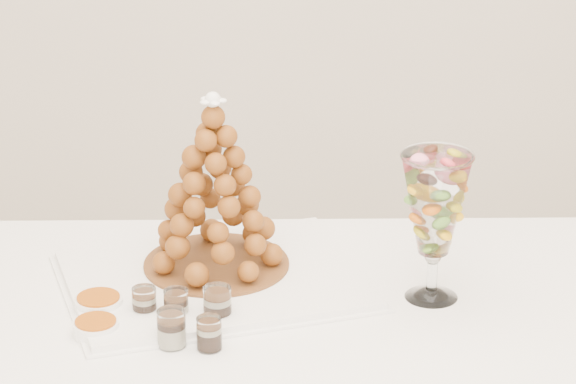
{
  "coord_description": "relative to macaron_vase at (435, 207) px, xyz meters",
  "views": [
    {
      "loc": [
        0.02,
        -2.41,
        2.09
      ],
      "look_at": [
        -0.02,
        0.22,
        0.99
      ],
      "focal_mm": 85.0,
      "sensor_mm": 36.0,
      "label": 1
    }
  ],
  "objects": [
    {
      "name": "lace_tray",
      "position": [
        -0.46,
        0.05,
        -0.2
      ],
      "size": [
        0.73,
        0.63,
        0.02
      ],
      "primitive_type": "cube",
      "rotation": [
        0.0,
        0.0,
        0.32
      ],
      "color": "white",
      "rests_on": "buffet_table"
    },
    {
      "name": "macaron_vase",
      "position": [
        0.0,
        0.0,
        0.0
      ],
      "size": [
        0.15,
        0.15,
        0.32
      ],
      "color": "white",
      "rests_on": "buffet_table"
    },
    {
      "name": "verrine_a",
      "position": [
        -0.59,
        -0.1,
        -0.17
      ],
      "size": [
        0.06,
        0.06,
        0.07
      ],
      "primitive_type": "cylinder",
      "rotation": [
        0.0,
        0.0,
        0.17
      ],
      "color": "white",
      "rests_on": "buffet_table"
    },
    {
      "name": "verrine_b",
      "position": [
        -0.53,
        -0.11,
        -0.17
      ],
      "size": [
        0.06,
        0.06,
        0.07
      ],
      "primitive_type": "cylinder",
      "rotation": [
        0.0,
        0.0,
        0.2
      ],
      "color": "white",
      "rests_on": "buffet_table"
    },
    {
      "name": "verrine_c",
      "position": [
        -0.44,
        -0.12,
        -0.17
      ],
      "size": [
        0.06,
        0.06,
        0.08
      ],
      "primitive_type": "cylinder",
      "rotation": [
        0.0,
        0.0,
        0.05
      ],
      "color": "white",
      "rests_on": "buffet_table"
    },
    {
      "name": "verrine_d",
      "position": [
        -0.53,
        -0.22,
        -0.17
      ],
      "size": [
        0.07,
        0.07,
        0.08
      ],
      "primitive_type": "cylinder",
      "rotation": [
        0.0,
        0.0,
        0.21
      ],
      "color": "white",
      "rests_on": "buffet_table"
    },
    {
      "name": "verrine_e",
      "position": [
        -0.45,
        -0.23,
        -0.17
      ],
      "size": [
        0.06,
        0.06,
        0.07
      ],
      "primitive_type": "cylinder",
      "rotation": [
        0.0,
        0.0,
        0.2
      ],
      "color": "white",
      "rests_on": "buffet_table"
    },
    {
      "name": "ramekin_back",
      "position": [
        -0.69,
        -0.08,
        -0.19
      ],
      "size": [
        0.1,
        0.1,
        0.03
      ],
      "primitive_type": "cylinder",
      "color": "white",
      "rests_on": "buffet_table"
    },
    {
      "name": "ramekin_front",
      "position": [
        -0.68,
        -0.18,
        -0.19
      ],
      "size": [
        0.09,
        0.09,
        0.03
      ],
      "primitive_type": "cylinder",
      "color": "white",
      "rests_on": "buffet_table"
    },
    {
      "name": "croquembouche",
      "position": [
        -0.46,
        0.1,
        0.01
      ],
      "size": [
        0.32,
        0.32,
        0.4
      ],
      "rotation": [
        0.0,
        0.0,
        -0.02
      ],
      "color": "brown",
      "rests_on": "lace_tray"
    }
  ]
}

